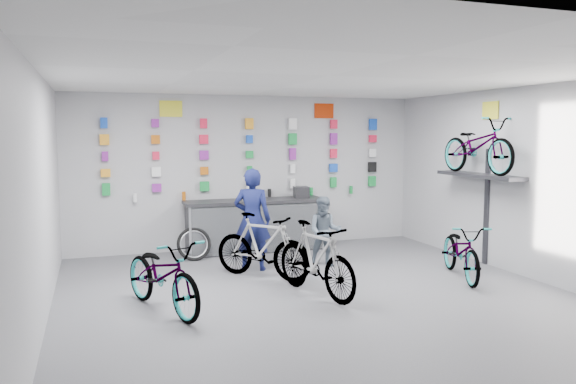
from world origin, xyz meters
name	(u,v)px	position (x,y,z in m)	size (l,w,h in m)	color
floor	(328,303)	(0.00, 0.00, 0.00)	(8.00, 8.00, 0.00)	#4F4F54
ceiling	(330,76)	(0.00, 0.00, 3.00)	(8.00, 8.00, 0.00)	white
wall_back	(249,172)	(0.00, 4.00, 1.50)	(7.00, 7.00, 0.00)	#BAB9BC
wall_left	(38,203)	(-3.50, 0.00, 1.50)	(8.00, 8.00, 0.00)	#BAB9BC
wall_right	(541,184)	(3.50, 0.00, 1.50)	(8.00, 8.00, 0.00)	#BAB9BC
counter	(255,226)	(0.00, 3.54, 0.49)	(2.70, 0.66, 1.00)	black
merch_wall	(256,156)	(0.12, 3.93, 1.82)	(5.57, 0.08, 1.57)	#16953D
wall_bracket	(480,180)	(3.33, 1.20, 1.46)	(0.39, 1.90, 2.00)	#333338
sign_left	(171,109)	(-1.50, 3.98, 2.72)	(0.42, 0.02, 0.30)	yellow
sign_right	(324,111)	(1.60, 3.98, 2.72)	(0.42, 0.02, 0.30)	#BC2C08
sign_side	(490,110)	(3.48, 1.20, 2.65)	(0.02, 0.40, 0.30)	yellow
bike_left	(163,274)	(-2.12, 0.39, 0.48)	(0.63, 1.82, 0.96)	gray
bike_center	(316,259)	(-0.02, 0.40, 0.52)	(0.49, 1.72, 1.03)	gray
bike_right	(461,251)	(2.49, 0.52, 0.44)	(0.58, 1.67, 0.88)	gray
bike_service	(263,246)	(-0.45, 1.54, 0.51)	(0.48, 1.71, 1.02)	gray
bike_wall	(478,146)	(3.25, 1.20, 2.05)	(0.63, 1.80, 0.95)	gray
clerk	(252,219)	(-0.45, 2.13, 0.85)	(0.62, 0.41, 1.69)	#101643
customer	(325,232)	(0.78, 1.97, 0.60)	(0.58, 0.45, 1.20)	slate
spare_wheel	(194,244)	(-1.25, 3.17, 0.29)	(0.62, 0.28, 0.60)	black
register	(301,192)	(0.94, 3.55, 1.11)	(0.28, 0.30, 0.22)	black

